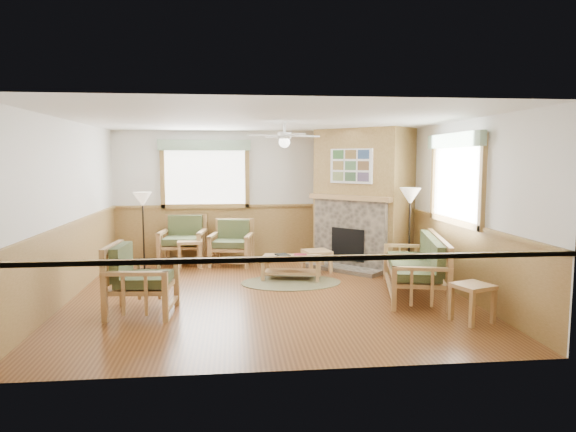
{
  "coord_description": "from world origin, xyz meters",
  "views": [
    {
      "loc": [
        -0.52,
        -7.9,
        2.1
      ],
      "look_at": [
        0.4,
        0.7,
        1.15
      ],
      "focal_mm": 32.0,
      "sensor_mm": 36.0,
      "label": 1
    }
  ],
  "objects": [
    {
      "name": "book_dark",
      "position": [
        0.34,
        1.01,
        0.43
      ],
      "size": [
        0.28,
        0.32,
        0.03
      ],
      "primitive_type": "cube",
      "rotation": [
        0.0,
        0.0,
        0.34
      ],
      "color": "black",
      "rests_on": "coffee_table"
    },
    {
      "name": "armchair_left",
      "position": [
        -1.77,
        -0.87,
        0.48
      ],
      "size": [
        0.92,
        0.92,
        0.96
      ],
      "primitive_type": null,
      "rotation": [
        0.0,
        0.0,
        1.49
      ],
      "color": "tan",
      "rests_on": "floor"
    },
    {
      "name": "ceiling_fan",
      "position": [
        0.3,
        0.3,
        2.66
      ],
      "size": [
        1.59,
        1.59,
        0.36
      ],
      "primitive_type": null,
      "rotation": [
        0.0,
        0.0,
        0.35
      ],
      "color": "white",
      "rests_on": "ceiling"
    },
    {
      "name": "window_right",
      "position": [
        2.96,
        -0.2,
        2.53
      ],
      "size": [
        0.16,
        1.9,
        1.5
      ],
      "primitive_type": null,
      "color": "white",
      "rests_on": "wall_right"
    },
    {
      "name": "wall_back",
      "position": [
        0.0,
        3.0,
        1.35
      ],
      "size": [
        6.0,
        0.02,
        2.7
      ],
      "primitive_type": "cube",
      "color": "white",
      "rests_on": "floor"
    },
    {
      "name": "fireplace",
      "position": [
        2.05,
        2.05,
        1.35
      ],
      "size": [
        3.11,
        3.11,
        2.7
      ],
      "primitive_type": null,
      "rotation": [
        0.0,
        0.0,
        -0.79
      ],
      "color": "olive",
      "rests_on": "floor"
    },
    {
      "name": "floor",
      "position": [
        0.0,
        0.0,
        -0.01
      ],
      "size": [
        6.0,
        6.0,
        0.01
      ],
      "primitive_type": "cube",
      "color": "brown",
      "rests_on": "ground"
    },
    {
      "name": "braided_rug",
      "position": [
        0.45,
        0.66,
        0.01
      ],
      "size": [
        2.06,
        2.06,
        0.01
      ],
      "primitive_type": "cylinder",
      "rotation": [
        0.0,
        0.0,
        0.24
      ],
      "color": "brown",
      "rests_on": "floor"
    },
    {
      "name": "coffee_table",
      "position": [
        0.49,
        0.94,
        0.2
      ],
      "size": [
        1.11,
        0.73,
        0.41
      ],
      "primitive_type": null,
      "rotation": [
        0.0,
        0.0,
        -0.23
      ],
      "color": "tan",
      "rests_on": "floor"
    },
    {
      "name": "end_table_chairs",
      "position": [
        -1.37,
        2.18,
        0.27
      ],
      "size": [
        0.49,
        0.47,
        0.53
      ],
      "primitive_type": null,
      "rotation": [
        0.0,
        0.0,
        0.04
      ],
      "color": "tan",
      "rests_on": "floor"
    },
    {
      "name": "floor_lamp_right",
      "position": [
        2.55,
        0.74,
        0.81
      ],
      "size": [
        0.45,
        0.45,
        1.62
      ],
      "primitive_type": null,
      "rotation": [
        0.0,
        0.0,
        0.25
      ],
      "color": "black",
      "rests_on": "floor"
    },
    {
      "name": "sofa",
      "position": [
        2.27,
        -0.3,
        0.46
      ],
      "size": [
        2.13,
        1.26,
        0.92
      ],
      "primitive_type": null,
      "rotation": [
        0.0,
        0.0,
        -1.81
      ],
      "color": "tan",
      "rests_on": "floor"
    },
    {
      "name": "armchair_back_left",
      "position": [
        -1.55,
        2.55,
        0.48
      ],
      "size": [
        0.95,
        0.95,
        0.97
      ],
      "primitive_type": null,
      "rotation": [
        0.0,
        0.0,
        -0.11
      ],
      "color": "tan",
      "rests_on": "floor"
    },
    {
      "name": "footstool",
      "position": [
        1.03,
        1.48,
        0.21
      ],
      "size": [
        0.57,
        0.57,
        0.41
      ],
      "primitive_type": null,
      "rotation": [
        0.0,
        0.0,
        0.22
      ],
      "color": "tan",
      "rests_on": "floor"
    },
    {
      "name": "wall_right",
      "position": [
        3.0,
        0.0,
        1.35
      ],
      "size": [
        0.02,
        6.0,
        2.7
      ],
      "primitive_type": "cube",
      "color": "white",
      "rests_on": "floor"
    },
    {
      "name": "ceiling",
      "position": [
        0.0,
        0.0,
        2.7
      ],
      "size": [
        6.0,
        6.0,
        0.01
      ],
      "primitive_type": "cube",
      "color": "white",
      "rests_on": "floor"
    },
    {
      "name": "wall_left",
      "position": [
        -3.0,
        0.0,
        1.35
      ],
      "size": [
        0.02,
        6.0,
        2.7
      ],
      "primitive_type": "cube",
      "color": "white",
      "rests_on": "floor"
    },
    {
      "name": "wainscot",
      "position": [
        0.0,
        0.0,
        0.55
      ],
      "size": [
        6.0,
        6.0,
        1.1
      ],
      "primitive_type": null,
      "color": "olive",
      "rests_on": "floor"
    },
    {
      "name": "book_red",
      "position": [
        0.64,
        0.89,
        0.44
      ],
      "size": [
        0.26,
        0.33,
        0.03
      ],
      "primitive_type": "cube",
      "rotation": [
        0.0,
        0.0,
        -0.16
      ],
      "color": "maroon",
      "rests_on": "coffee_table"
    },
    {
      "name": "floor_lamp_left",
      "position": [
        -2.22,
        1.95,
        0.75
      ],
      "size": [
        0.44,
        0.44,
        1.51
      ],
      "primitive_type": null,
      "rotation": [
        0.0,
        0.0,
        0.32
      ],
      "color": "black",
      "rests_on": "floor"
    },
    {
      "name": "armchair_back_right",
      "position": [
        -0.57,
        2.32,
        0.45
      ],
      "size": [
        0.93,
        0.93,
        0.89
      ],
      "primitive_type": null,
      "rotation": [
        0.0,
        0.0,
        -0.2
      ],
      "color": "tan",
      "rests_on": "floor"
    },
    {
      "name": "wall_front",
      "position": [
        0.0,
        -3.0,
        1.35
      ],
      "size": [
        6.0,
        0.02,
        2.7
      ],
      "primitive_type": "cube",
      "color": "white",
      "rests_on": "floor"
    },
    {
      "name": "end_table_sofa",
      "position": [
        2.55,
        -1.7,
        0.25
      ],
      "size": [
        0.57,
        0.56,
        0.5
      ],
      "primitive_type": null,
      "rotation": [
        0.0,
        0.0,
        0.36
      ],
      "color": "tan",
      "rests_on": "floor"
    },
    {
      "name": "window_back",
      "position": [
        -1.1,
        2.96,
        2.53
      ],
      "size": [
        1.9,
        0.16,
        1.5
      ],
      "primitive_type": null,
      "color": "white",
      "rests_on": "wall_back"
    }
  ]
}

